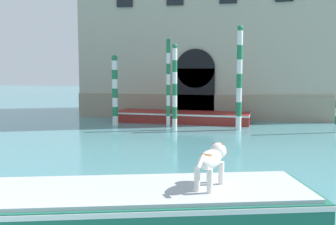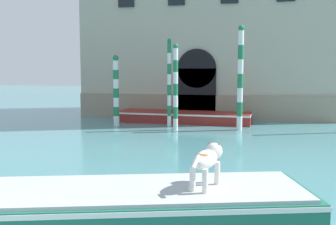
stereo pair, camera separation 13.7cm
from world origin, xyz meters
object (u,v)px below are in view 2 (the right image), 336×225
mooring_pole_4 (176,87)px  dog_on_deck (207,159)px  mooring_pole_2 (116,90)px  mooring_pole_0 (240,78)px  mooring_pole_1 (169,82)px  boat_moored_near_palazzo (183,117)px  boat_foreground (61,209)px

mooring_pole_4 → dog_on_deck: bearing=-76.1°
mooring_pole_2 → mooring_pole_4: (3.17, -0.98, 0.22)m
mooring_pole_2 → mooring_pole_0: bearing=-3.6°
mooring_pole_1 → mooring_pole_4: 1.23m
boat_moored_near_palazzo → mooring_pole_2: size_ratio=2.06×
dog_on_deck → mooring_pole_1: 12.35m
boat_moored_near_palazzo → mooring_pole_0: 4.16m
mooring_pole_0 → mooring_pole_2: size_ratio=1.36×
dog_on_deck → mooring_pole_0: (0.15, 11.40, 1.16)m
mooring_pole_1 → boat_moored_near_palazzo: bearing=75.8°
mooring_pole_1 → dog_on_deck: bearing=-74.9°
dog_on_deck → mooring_pole_4: 11.15m
dog_on_deck → boat_foreground: bearing=121.3°
mooring_pole_0 → mooring_pole_4: 2.92m
boat_foreground → mooring_pole_0: bearing=61.7°
boat_moored_near_palazzo → mooring_pole_0: bearing=-32.1°
dog_on_deck → mooring_pole_2: (-5.85, 11.77, 0.53)m
dog_on_deck → boat_moored_near_palazzo: size_ratio=0.15×
mooring_pole_0 → mooring_pole_2: (-6.00, 0.38, -0.63)m
mooring_pole_0 → mooring_pole_4: (-2.83, -0.60, -0.41)m
dog_on_deck → mooring_pole_2: size_ratio=0.31×
mooring_pole_0 → boat_foreground: bearing=-101.8°
boat_foreground → boat_moored_near_palazzo: boat_foreground is taller
boat_foreground → mooring_pole_1: bearing=77.3°
dog_on_deck → boat_moored_near_palazzo: dog_on_deck is taller
mooring_pole_1 → mooring_pole_2: (-2.65, -0.12, -0.38)m
boat_foreground → dog_on_deck: dog_on_deck is taller
dog_on_deck → mooring_pole_1: size_ratio=0.25×
mooring_pole_1 → mooring_pole_4: bearing=-64.5°
mooring_pole_0 → mooring_pole_2: bearing=176.4°
boat_foreground → dog_on_deck: 2.59m
boat_foreground → mooring_pole_4: size_ratio=2.22×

